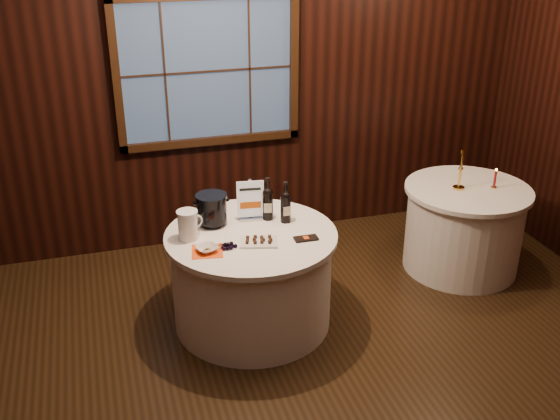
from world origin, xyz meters
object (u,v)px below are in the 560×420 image
object	(u,v)px
ice_bucket	(212,209)
chocolate_plate	(259,241)
port_bottle_left	(268,201)
brass_candlestick	(460,175)
sign_stand	(251,206)
main_table	(252,278)
port_bottle_right	(286,205)
cracker_bowl	(207,249)
glass_pitcher	(188,225)
side_table	(463,228)
chocolate_box	(306,238)
grape_bunch	(229,246)
red_candle	(495,180)

from	to	relation	value
ice_bucket	chocolate_plate	xyz separation A→B (m)	(0.26, -0.39, -0.11)
port_bottle_left	brass_candlestick	size ratio (longest dim) A/B	0.97
port_bottle_left	chocolate_plate	xyz separation A→B (m)	(-0.17, -0.37, -0.13)
sign_stand	brass_candlestick	bearing A→B (deg)	10.23
main_table	port_bottle_left	xyz separation A→B (m)	(0.19, 0.20, 0.53)
port_bottle_right	brass_candlestick	world-z (taller)	brass_candlestick
main_table	cracker_bowl	xyz separation A→B (m)	(-0.36, -0.19, 0.40)
ice_bucket	glass_pitcher	distance (m)	0.28
port_bottle_left	ice_bucket	size ratio (longest dim) A/B	1.39
side_table	glass_pitcher	xyz separation A→B (m)	(-2.45, -0.25, 0.49)
port_bottle_left	chocolate_box	world-z (taller)	port_bottle_left
side_table	port_bottle_right	distance (m)	1.79
cracker_bowl	chocolate_plate	bearing A→B (deg)	2.77
side_table	port_bottle_left	world-z (taller)	port_bottle_left
cracker_bowl	brass_candlestick	world-z (taller)	brass_candlestick
chocolate_plate	cracker_bowl	distance (m)	0.38
chocolate_box	main_table	bearing A→B (deg)	151.00
port_bottle_left	cracker_bowl	bearing A→B (deg)	-129.47
ice_bucket	main_table	bearing A→B (deg)	-42.71
sign_stand	chocolate_box	xyz separation A→B (m)	(0.30, -0.44, -0.11)
port_bottle_left	brass_candlestick	xyz separation A→B (m)	(1.72, 0.11, -0.02)
main_table	brass_candlestick	world-z (taller)	brass_candlestick
side_table	glass_pitcher	bearing A→B (deg)	-174.08
port_bottle_right	glass_pitcher	world-z (taller)	port_bottle_right
sign_stand	ice_bucket	distance (m)	0.30
ice_bucket	cracker_bowl	size ratio (longest dim) A/B	1.64
ice_bucket	glass_pitcher	world-z (taller)	ice_bucket
main_table	grape_bunch	bearing A→B (deg)	-138.85
port_bottle_left	red_candle	xyz separation A→B (m)	(2.02, 0.04, -0.08)
ice_bucket	chocolate_box	distance (m)	0.75
red_candle	brass_candlestick	bearing A→B (deg)	166.00
port_bottle_left	chocolate_plate	size ratio (longest dim) A/B	1.12
cracker_bowl	port_bottle_left	bearing A→B (deg)	35.10
grape_bunch	port_bottle_right	bearing A→B (deg)	30.22
side_table	sign_stand	distance (m)	2.01
port_bottle_left	cracker_bowl	size ratio (longest dim) A/B	2.29
brass_candlestick	red_candle	world-z (taller)	brass_candlestick
port_bottle_right	cracker_bowl	xyz separation A→B (m)	(-0.66, -0.30, -0.12)
chocolate_box	ice_bucket	bearing A→B (deg)	145.45
port_bottle_left	port_bottle_right	bearing A→B (deg)	-20.44
ice_bucket	brass_candlestick	size ratio (longest dim) A/B	0.69
grape_bunch	glass_pitcher	xyz separation A→B (m)	(-0.24, 0.23, 0.09)
glass_pitcher	brass_candlestick	bearing A→B (deg)	-15.90
glass_pitcher	red_candle	bearing A→B (deg)	-18.20
glass_pitcher	port_bottle_left	bearing A→B (deg)	-8.74
ice_bucket	cracker_bowl	world-z (taller)	ice_bucket
port_bottle_right	red_candle	xyz separation A→B (m)	(1.90, 0.12, -0.07)
grape_bunch	brass_candlestick	size ratio (longest dim) A/B	0.51
side_table	chocolate_box	world-z (taller)	chocolate_box
ice_bucket	glass_pitcher	bearing A→B (deg)	-139.44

